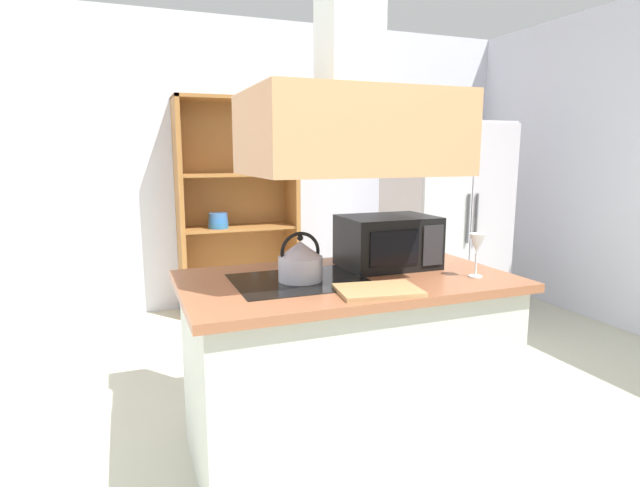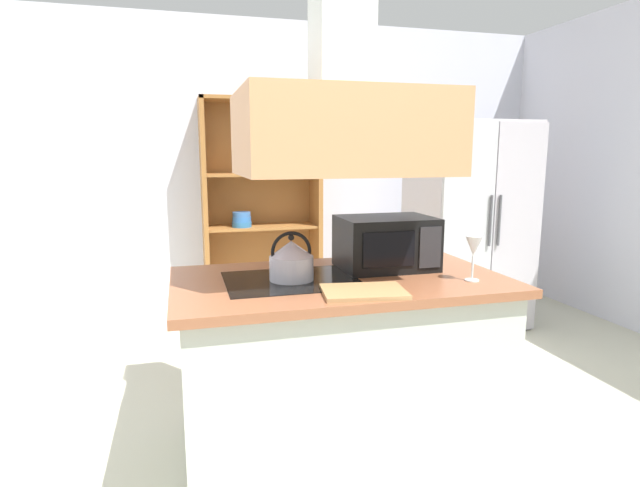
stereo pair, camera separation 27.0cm
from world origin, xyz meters
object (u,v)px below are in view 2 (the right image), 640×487
microwave (386,243)px  wine_glass_on_counter (474,248)px  cutting_board (364,292)px  kettle (291,260)px  refrigerator (468,225)px  dish_cabinet (261,217)px

microwave → wine_glass_on_counter: bearing=-50.6°
cutting_board → microwave: bearing=57.3°
kettle → wine_glass_on_counter: bearing=-15.7°
microwave → refrigerator: bearing=47.5°
refrigerator → kettle: refrigerator is taller
kettle → refrigerator: bearing=40.7°
refrigerator → wine_glass_on_counter: 2.16m
refrigerator → kettle: bearing=-139.3°
dish_cabinet → cutting_board: dish_cabinet is taller
refrigerator → microwave: (-1.38, -1.51, 0.17)m
dish_cabinet → cutting_board: 2.87m
cutting_board → wine_glass_on_counter: 0.57m
microwave → dish_cabinet: bearing=95.9°
refrigerator → cutting_board: (-1.65, -1.92, 0.04)m
refrigerator → wine_glass_on_counter: (-1.10, -1.85, 0.19)m
dish_cabinet → wine_glass_on_counter: size_ratio=9.51×
cutting_board → wine_glass_on_counter: size_ratio=1.65×
microwave → wine_glass_on_counter: (0.28, -0.34, 0.02)m
wine_glass_on_counter → kettle: bearing=164.3°
kettle → microwave: microwave is taller
dish_cabinet → kettle: (-0.26, -2.58, 0.13)m
wine_glass_on_counter → refrigerator: bearing=59.2°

